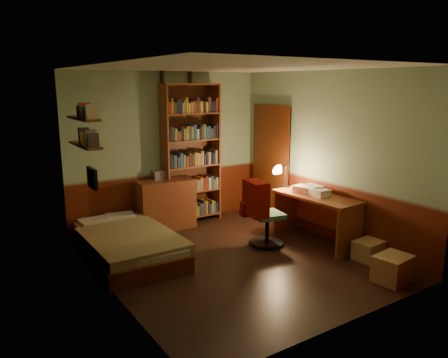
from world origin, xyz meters
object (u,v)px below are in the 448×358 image
bed (126,235)px  office_chair (267,214)px  desk_lamp (286,168)px  desk (315,219)px  bookshelf (191,154)px  cardboard_box_a (393,269)px  mini_stereo (160,175)px  dresser (166,204)px  cardboard_box_b (368,250)px

bed → office_chair: size_ratio=2.10×
desk_lamp → desk: bearing=-93.2°
bed → desk: desk is taller
bookshelf → cardboard_box_a: bearing=-76.5°
mini_stereo → cardboard_box_a: 3.89m
mini_stereo → office_chair: size_ratio=0.27×
dresser → office_chair: office_chair is taller
bookshelf → cardboard_box_b: bookshelf is taller
mini_stereo → cardboard_box_a: mini_stereo is taller
mini_stereo → bookshelf: bearing=0.9°
desk → desk_lamp: desk_lamp is taller
desk_lamp → office_chair: bearing=-155.3°
bed → bookshelf: bearing=32.8°
desk → bed: bearing=155.1°
dresser → cardboard_box_b: (1.74, -2.80, -0.28)m
desk_lamp → cardboard_box_b: bearing=-89.8°
dresser → office_chair: (0.92, -1.58, 0.07)m
cardboard_box_a → cardboard_box_b: (0.32, 0.62, -0.03)m
dresser → desk: 2.48m
bed → mini_stereo: mini_stereo is taller
desk_lamp → office_chair: 0.97m
mini_stereo → desk_lamp: 2.09m
bookshelf → office_chair: bookshelf is taller
cardboard_box_a → mini_stereo: bearing=112.2°
desk → desk_lamp: 0.97m
dresser → desk_lamp: (1.60, -1.19, 0.64)m
bookshelf → office_chair: 1.85m
office_chair → cardboard_box_a: size_ratio=2.18×
bed → desk_lamp: desk_lamp is taller
bed → mini_stereo: (0.99, 0.94, 0.60)m
mini_stereo → desk: size_ratio=0.19×
cardboard_box_a → cardboard_box_b: bearing=62.7°
desk_lamp → cardboard_box_a: size_ratio=1.42×
cardboard_box_a → desk: bearing=82.6°
cardboard_box_a → dresser: bearing=112.6°
mini_stereo → desk_lamp: (1.62, -1.31, 0.15)m
bed → bookshelf: bookshelf is taller
mini_stereo → bookshelf: 0.64m
bed → desk: (2.63, -1.07, 0.07)m
mini_stereo → desk: mini_stereo is taller
dresser → desk: dresser is taller
dresser → cardboard_box_a: 3.71m
dresser → bed: bearing=-136.8°
cardboard_box_a → cardboard_box_b: cardboard_box_a is taller
bookshelf → mini_stereo: bearing=175.5°
mini_stereo → cardboard_box_b: bearing=-54.0°
bookshelf → office_chair: (0.37, -1.66, -0.72)m
bed → desk_lamp: size_ratio=3.24×
cardboard_box_a → cardboard_box_b: size_ratio=1.17×
desk_lamp → cardboard_box_b: (0.14, -1.61, -0.92)m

